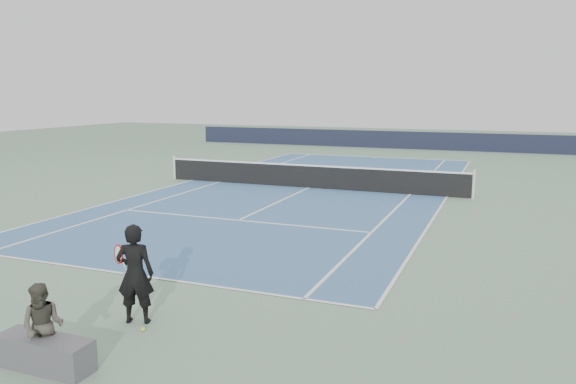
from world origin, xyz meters
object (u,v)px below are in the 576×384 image
at_px(tennis_net, 309,176).
at_px(tennis_player, 135,274).
at_px(tennis_ball, 143,329).
at_px(spectator_bench, 44,339).

bearing_deg(tennis_net, tennis_player, -82.47).
height_order(tennis_player, tennis_ball, tennis_player).
bearing_deg(tennis_net, spectator_bench, -84.06).
height_order(tennis_net, spectator_bench, spectator_bench).
xyz_separation_m(tennis_net, tennis_ball, (2.16, -14.19, -0.47)).
bearing_deg(spectator_bench, tennis_ball, 71.52).
relative_size(tennis_ball, spectator_bench, 0.05).
xyz_separation_m(tennis_player, spectator_bench, (-0.20, -1.83, -0.41)).
distance_m(tennis_ball, spectator_bench, 1.68).
bearing_deg(tennis_ball, spectator_bench, -108.48).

